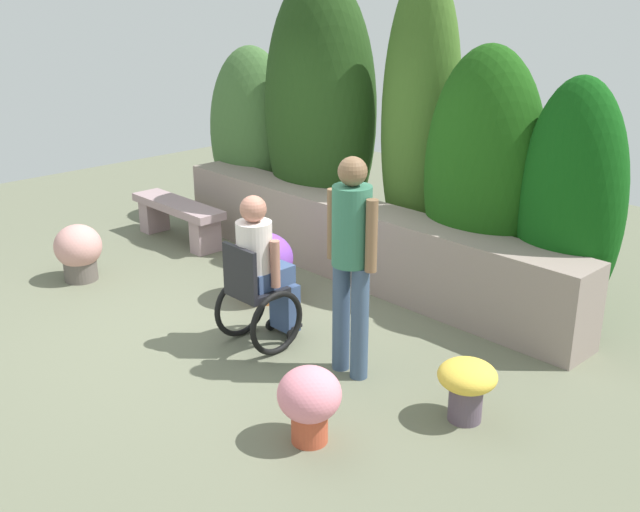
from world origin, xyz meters
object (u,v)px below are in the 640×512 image
(person_standing_companion, at_px, (351,253))
(flower_pot_purple_near, at_px, (309,400))
(person_in_wheelchair, at_px, (260,276))
(stone_bench, at_px, (178,216))
(flower_pot_small_foreground, at_px, (467,383))
(flower_pot_red_accent, at_px, (262,263))
(flower_pot_terracotta_by_wall, at_px, (79,251))

(person_standing_companion, bearing_deg, flower_pot_purple_near, -58.15)
(person_in_wheelchair, bearing_deg, flower_pot_purple_near, -25.60)
(stone_bench, bearing_deg, flower_pot_small_foreground, -9.55)
(flower_pot_small_foreground, bearing_deg, flower_pot_red_accent, 172.53)
(person_in_wheelchair, xyz_separation_m, flower_pot_red_accent, (-0.73, 0.62, -0.25))
(person_standing_companion, xyz_separation_m, flower_pot_terracotta_by_wall, (-3.32, -0.60, -0.70))
(flower_pot_purple_near, height_order, flower_pot_red_accent, flower_pot_red_accent)
(stone_bench, height_order, person_standing_companion, person_standing_companion)
(person_standing_companion, distance_m, flower_pot_red_accent, 1.80)
(stone_bench, relative_size, person_in_wheelchair, 1.08)
(person_standing_companion, bearing_deg, person_in_wheelchair, -165.53)
(person_in_wheelchair, relative_size, flower_pot_red_accent, 1.96)
(person_standing_companion, xyz_separation_m, flower_pot_purple_near, (0.47, -0.88, -0.70))
(person_in_wheelchair, bearing_deg, flower_pot_small_foreground, 9.92)
(flower_pot_purple_near, xyz_separation_m, flower_pot_red_accent, (-2.09, 1.33, 0.05))
(flower_pot_small_foreground, bearing_deg, person_in_wheelchair, -172.13)
(person_in_wheelchair, bearing_deg, flower_pot_red_accent, 141.81)
(flower_pot_small_foreground, bearing_deg, stone_bench, 170.98)
(person_in_wheelchair, relative_size, flower_pot_terracotta_by_wall, 2.22)
(flower_pot_small_foreground, bearing_deg, flower_pot_purple_near, -120.32)
(person_standing_companion, distance_m, flower_pot_terracotta_by_wall, 3.45)
(person_in_wheelchair, relative_size, flower_pot_purple_near, 2.42)
(stone_bench, distance_m, flower_pot_small_foreground, 4.77)
(flower_pot_red_accent, height_order, flower_pot_small_foreground, flower_pot_red_accent)
(person_standing_companion, height_order, flower_pot_terracotta_by_wall, person_standing_companion)
(flower_pot_purple_near, xyz_separation_m, flower_pot_terracotta_by_wall, (-3.80, 0.28, -0.00))
(person_standing_companion, distance_m, flower_pot_small_foreground, 1.28)
(stone_bench, relative_size, flower_pot_terracotta_by_wall, 2.41)
(person_standing_companion, xyz_separation_m, flower_pot_small_foreground, (1.05, 0.10, -0.73))
(stone_bench, distance_m, flower_pot_red_accent, 2.09)
(flower_pot_purple_near, height_order, flower_pot_terracotta_by_wall, flower_pot_terracotta_by_wall)
(stone_bench, bearing_deg, person_standing_companion, -13.53)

